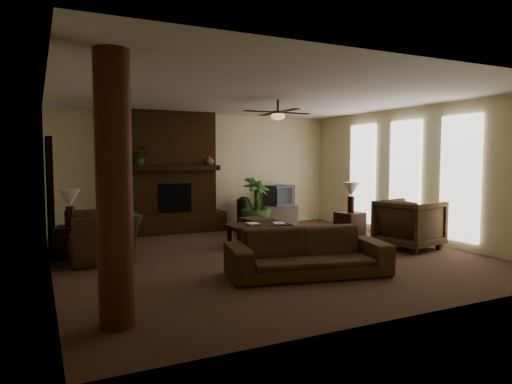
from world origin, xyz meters
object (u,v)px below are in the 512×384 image
sofa (308,245)px  armchair_right (410,222)px  ottoman (256,227)px  lamp_right (351,192)px  tv_stand (281,215)px  side_table_left (71,242)px  lamp_left (70,201)px  floor_vase (243,210)px  floor_plant (256,216)px  side_table_right (350,225)px  armchair_left (103,228)px  coffee_table (258,227)px  log_column (114,191)px

sofa → armchair_right: armchair_right is taller
ottoman → lamp_right: lamp_right is taller
lamp_right → tv_stand: bearing=100.4°
side_table_left → lamp_left: size_ratio=0.85×
floor_vase → floor_plant: 0.67m
armchair_right → ottoman: bearing=26.3°
armchair_right → lamp_left: size_ratio=1.60×
sofa → ottoman: (0.81, 3.38, -0.26)m
sofa → side_table_right: bearing=54.4°
armchair_left → armchair_right: size_ratio=1.20×
ottoman → floor_vase: (0.28, 1.30, 0.23)m
ottoman → lamp_left: 3.99m
tv_stand → floor_plant: floor_plant is taller
ottoman → lamp_right: size_ratio=0.92×
coffee_table → side_table_right: bearing=-1.0°
log_column → side_table_right: 6.36m
log_column → lamp_right: size_ratio=4.31×
armchair_left → floor_vase: 4.34m
lamp_left → side_table_right: bearing=-4.6°
side_table_left → side_table_right: same height
log_column → lamp_left: (-0.20, 3.62, -0.40)m
log_column → sofa: log_column is taller
log_column → side_table_right: (5.40, 3.17, -1.12)m
armchair_right → floor_plant: bearing=16.4°
armchair_right → ottoman: size_ratio=1.73×
tv_stand → floor_vase: 1.09m
log_column → ottoman: bearing=49.3°
ottoman → lamp_left: size_ratio=0.92×
floor_plant → side_table_left: bearing=-163.1°
coffee_table → log_column: bearing=-134.8°
lamp_right → side_table_left: bearing=175.7°
armchair_right → floor_vase: 4.23m
floor_plant → side_table_left: size_ratio=2.31×
tv_stand → ottoman: bearing=-112.8°
tv_stand → side_table_left: bearing=-136.4°
floor_plant → side_table_right: 2.24m
coffee_table → side_table_left: bearing=173.1°
side_table_right → lamp_right: (0.04, 0.02, 0.73)m
sofa → lamp_right: 3.52m
armchair_left → floor_vase: (3.66, 2.32, -0.11)m
tv_stand → floor_plant: (-1.06, -0.67, 0.11)m
sofa → armchair_left: bearing=149.7°
lamp_right → sofa: bearing=-138.1°
floor_vase → lamp_left: size_ratio=1.18×
log_column → lamp_right: 6.32m
log_column → sofa: 3.12m
floor_plant → lamp_right: lamp_right is taller
lamp_left → tv_stand: bearing=20.4°
sofa → armchair_left: 3.50m
log_column → lamp_left: bearing=93.2°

